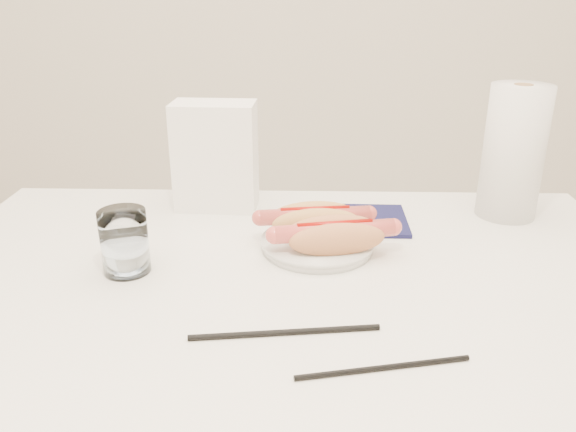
{
  "coord_description": "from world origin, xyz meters",
  "views": [
    {
      "loc": [
        0.03,
        -0.8,
        1.19
      ],
      "look_at": [
        0.0,
        0.09,
        0.82
      ],
      "focal_mm": 36.31,
      "sensor_mm": 36.0,
      "label": 1
    }
  ],
  "objects_px": {
    "napkin_box": "(216,156)",
    "plate": "(317,245)",
    "water_glass": "(125,242)",
    "hotdog_left": "(315,220)",
    "table": "(286,311)",
    "hotdog_right": "(335,236)",
    "paper_towel_roll": "(514,152)"
  },
  "relations": [
    {
      "from": "plate",
      "to": "hotdog_right",
      "type": "xyz_separation_m",
      "value": [
        0.03,
        -0.03,
        0.03
      ]
    },
    {
      "from": "plate",
      "to": "hotdog_right",
      "type": "relative_size",
      "value": 0.93
    },
    {
      "from": "table",
      "to": "water_glass",
      "type": "height_order",
      "value": "water_glass"
    },
    {
      "from": "table",
      "to": "paper_towel_roll",
      "type": "height_order",
      "value": "paper_towel_roll"
    },
    {
      "from": "hotdog_left",
      "to": "water_glass",
      "type": "xyz_separation_m",
      "value": [
        -0.3,
        -0.12,
        0.01
      ]
    },
    {
      "from": "plate",
      "to": "napkin_box",
      "type": "distance_m",
      "value": 0.3
    },
    {
      "from": "napkin_box",
      "to": "plate",
      "type": "bearing_deg",
      "value": -42.18
    },
    {
      "from": "plate",
      "to": "paper_towel_roll",
      "type": "bearing_deg",
      "value": 24.52
    },
    {
      "from": "table",
      "to": "hotdog_right",
      "type": "xyz_separation_m",
      "value": [
        0.08,
        0.07,
        0.1
      ]
    },
    {
      "from": "hotdog_right",
      "to": "paper_towel_roll",
      "type": "relative_size",
      "value": 0.79
    },
    {
      "from": "table",
      "to": "napkin_box",
      "type": "distance_m",
      "value": 0.38
    },
    {
      "from": "napkin_box",
      "to": "paper_towel_roll",
      "type": "xyz_separation_m",
      "value": [
        0.57,
        -0.03,
        0.02
      ]
    },
    {
      "from": "hotdog_left",
      "to": "napkin_box",
      "type": "bearing_deg",
      "value": 132.65
    },
    {
      "from": "paper_towel_roll",
      "to": "hotdog_left",
      "type": "bearing_deg",
      "value": -160.33
    },
    {
      "from": "plate",
      "to": "hotdog_left",
      "type": "relative_size",
      "value": 0.96
    },
    {
      "from": "hotdog_left",
      "to": "hotdog_right",
      "type": "bearing_deg",
      "value": -73.01
    },
    {
      "from": "napkin_box",
      "to": "table",
      "type": "bearing_deg",
      "value": -61.46
    },
    {
      "from": "hotdog_left",
      "to": "water_glass",
      "type": "height_order",
      "value": "water_glass"
    },
    {
      "from": "table",
      "to": "hotdog_right",
      "type": "height_order",
      "value": "hotdog_right"
    },
    {
      "from": "napkin_box",
      "to": "hotdog_left",
      "type": "bearing_deg",
      "value": -37.2
    },
    {
      "from": "table",
      "to": "paper_towel_roll",
      "type": "relative_size",
      "value": 4.72
    },
    {
      "from": "plate",
      "to": "napkin_box",
      "type": "height_order",
      "value": "napkin_box"
    },
    {
      "from": "hotdog_left",
      "to": "napkin_box",
      "type": "relative_size",
      "value": 0.91
    },
    {
      "from": "plate",
      "to": "paper_towel_roll",
      "type": "relative_size",
      "value": 0.74
    },
    {
      "from": "water_glass",
      "to": "plate",
      "type": "bearing_deg",
      "value": 16.11
    },
    {
      "from": "hotdog_left",
      "to": "water_glass",
      "type": "distance_m",
      "value": 0.32
    },
    {
      "from": "napkin_box",
      "to": "paper_towel_roll",
      "type": "bearing_deg",
      "value": -0.28
    },
    {
      "from": "table",
      "to": "hotdog_right",
      "type": "distance_m",
      "value": 0.15
    },
    {
      "from": "hotdog_right",
      "to": "hotdog_left",
      "type": "bearing_deg",
      "value": 103.57
    },
    {
      "from": "hotdog_left",
      "to": "water_glass",
      "type": "bearing_deg",
      "value": -165.44
    },
    {
      "from": "plate",
      "to": "water_glass",
      "type": "relative_size",
      "value": 1.82
    },
    {
      "from": "plate",
      "to": "water_glass",
      "type": "xyz_separation_m",
      "value": [
        -0.3,
        -0.09,
        0.04
      ]
    }
  ]
}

